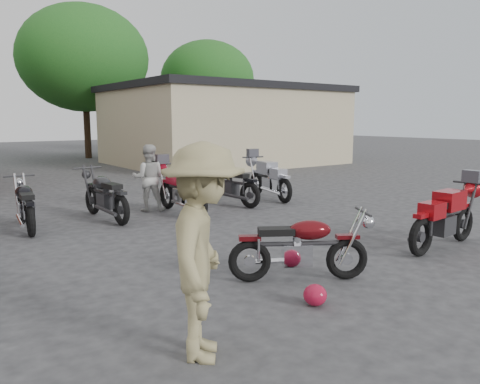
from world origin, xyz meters
TOP-DOWN VIEW (x-y plane):
  - ground at (0.00, 0.00)m, footprint 90.00×90.00m
  - stucco_building at (8.50, 15.00)m, footprint 10.00×8.00m
  - tree_2 at (4.00, 22.00)m, footprint 7.04×7.04m
  - tree_3 at (12.00, 22.00)m, footprint 6.08×6.08m
  - vintage_motorcycle at (-0.37, 0.05)m, footprint 1.89×1.48m
  - sportbike at (2.73, -0.19)m, footprint 2.07×0.82m
  - helmet at (-0.84, -0.68)m, footprint 0.37×0.37m
  - person_light at (0.09, 5.79)m, footprint 0.96×0.89m
  - person_tan at (-2.51, -0.92)m, footprint 1.36×1.47m
  - row_bike_2 at (-2.72, 5.49)m, footprint 0.82×1.97m
  - row_bike_3 at (-1.10, 5.48)m, footprint 0.80×2.11m
  - row_bike_4 at (0.53, 5.02)m, footprint 0.74×2.13m
  - row_bike_5 at (2.10, 5.40)m, footprint 1.01×2.17m
  - row_bike_6 at (3.52, 5.44)m, footprint 1.05×2.20m

SIDE VIEW (x-z plane):
  - ground at x=0.00m, z-range 0.00..0.00m
  - helmet at x=-0.84m, z-range 0.00..0.26m
  - vintage_motorcycle at x=-0.37m, z-range 0.00..1.07m
  - row_bike_2 at x=-2.72m, z-range 0.00..1.11m
  - sportbike at x=2.73m, z-range 0.00..1.17m
  - row_bike_3 at x=-1.10m, z-range 0.00..1.20m
  - row_bike_5 at x=2.10m, z-range 0.00..1.21m
  - row_bike_6 at x=3.52m, z-range 0.00..1.23m
  - row_bike_4 at x=0.53m, z-range 0.00..1.23m
  - person_light at x=0.09m, z-range 0.00..1.59m
  - person_tan at x=-2.51m, z-range 0.00..1.99m
  - stucco_building at x=8.50m, z-range 0.00..3.50m
  - tree_3 at x=12.00m, z-range 0.00..7.60m
  - tree_2 at x=4.00m, z-range 0.00..8.80m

